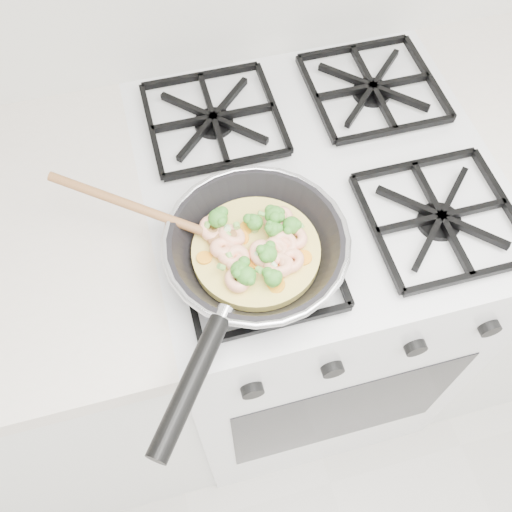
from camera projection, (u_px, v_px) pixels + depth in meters
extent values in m
cube|color=white|center=(302.00, 292.00, 1.36)|extent=(0.60, 0.60, 0.90)
cube|color=black|center=(344.00, 415.00, 1.21)|extent=(0.48, 0.00, 0.40)
cube|color=black|center=(320.00, 167.00, 0.96)|extent=(0.56, 0.56, 0.02)
torus|color=silver|center=(256.00, 241.00, 0.81)|extent=(0.27, 0.27, 0.01)
cylinder|color=black|center=(190.00, 386.00, 0.70)|extent=(0.14, 0.17, 0.03)
cylinder|color=#E9D465|center=(256.00, 252.00, 0.84)|extent=(0.19, 0.19, 0.02)
ellipsoid|color=#925E35|center=(223.00, 237.00, 0.83)|extent=(0.06, 0.05, 0.01)
cylinder|color=#925E35|center=(133.00, 206.00, 0.83)|extent=(0.22, 0.14, 0.07)
torus|color=#FFBD96|center=(231.00, 257.00, 0.81)|extent=(0.06, 0.06, 0.02)
torus|color=#FFBD96|center=(262.00, 254.00, 0.82)|extent=(0.05, 0.05, 0.02)
torus|color=#FFBD96|center=(278.00, 265.00, 0.81)|extent=(0.06, 0.06, 0.02)
torus|color=#FFBD96|center=(237.00, 259.00, 0.81)|extent=(0.06, 0.06, 0.02)
torus|color=#FFBD96|center=(277.00, 220.00, 0.84)|extent=(0.06, 0.06, 0.02)
torus|color=#FFBD96|center=(293.00, 238.00, 0.83)|extent=(0.06, 0.06, 0.02)
torus|color=#FFBD96|center=(282.00, 219.00, 0.85)|extent=(0.06, 0.06, 0.02)
torus|color=#FFBD96|center=(232.00, 236.00, 0.83)|extent=(0.06, 0.06, 0.03)
torus|color=#FFBD96|center=(212.00, 229.00, 0.84)|extent=(0.05, 0.05, 0.02)
torus|color=#FFBD96|center=(292.00, 261.00, 0.81)|extent=(0.06, 0.06, 0.02)
torus|color=#FFBD96|center=(237.00, 280.00, 0.79)|extent=(0.05, 0.05, 0.02)
torus|color=#FFBD96|center=(285.00, 244.00, 0.82)|extent=(0.06, 0.05, 0.02)
torus|color=#FFBD96|center=(224.00, 249.00, 0.82)|extent=(0.05, 0.05, 0.02)
torus|color=#FFBD96|center=(276.00, 250.00, 0.82)|extent=(0.05, 0.05, 0.02)
ellipsoid|color=#479330|center=(218.00, 218.00, 0.83)|extent=(0.04, 0.04, 0.03)
ellipsoid|color=#479330|center=(246.00, 276.00, 0.78)|extent=(0.04, 0.04, 0.03)
ellipsoid|color=#479330|center=(274.00, 215.00, 0.84)|extent=(0.04, 0.04, 0.03)
ellipsoid|color=#479330|center=(268.00, 254.00, 0.80)|extent=(0.04, 0.04, 0.03)
ellipsoid|color=#479330|center=(240.00, 270.00, 0.79)|extent=(0.03, 0.03, 0.03)
ellipsoid|color=#479330|center=(273.00, 229.00, 0.83)|extent=(0.03, 0.03, 0.02)
ellipsoid|color=#479330|center=(255.00, 223.00, 0.83)|extent=(0.03, 0.03, 0.02)
ellipsoid|color=#479330|center=(273.00, 278.00, 0.78)|extent=(0.03, 0.03, 0.03)
ellipsoid|color=#479330|center=(292.00, 225.00, 0.83)|extent=(0.03, 0.03, 0.03)
cylinder|color=#FCA01F|center=(241.00, 238.00, 0.84)|extent=(0.03, 0.03, 0.01)
cylinder|color=#FCA01F|center=(261.00, 264.00, 0.82)|extent=(0.03, 0.03, 0.00)
cylinder|color=#FCA01F|center=(220.00, 235.00, 0.84)|extent=(0.03, 0.03, 0.01)
cylinder|color=#FCA01F|center=(266.00, 260.00, 0.82)|extent=(0.03, 0.03, 0.01)
cylinder|color=#FCA01F|center=(247.00, 228.00, 0.85)|extent=(0.03, 0.03, 0.01)
cylinder|color=#FCA01F|center=(287.00, 249.00, 0.83)|extent=(0.03, 0.03, 0.01)
cylinder|color=#FCA01F|center=(204.00, 258.00, 0.82)|extent=(0.03, 0.03, 0.01)
cylinder|color=#FCA01F|center=(251.00, 259.00, 0.82)|extent=(0.03, 0.03, 0.01)
cylinder|color=#FCA01F|center=(304.00, 258.00, 0.82)|extent=(0.03, 0.03, 0.00)
cylinder|color=#FCA01F|center=(272.00, 270.00, 0.81)|extent=(0.03, 0.03, 0.01)
cylinder|color=#FCA01F|center=(254.00, 261.00, 0.82)|extent=(0.03, 0.03, 0.00)
cylinder|color=#FCA01F|center=(225.00, 246.00, 0.83)|extent=(0.03, 0.03, 0.01)
cylinder|color=#FCA01F|center=(276.00, 285.00, 0.80)|extent=(0.03, 0.03, 0.01)
cylinder|color=#75B448|center=(221.00, 267.00, 0.79)|extent=(0.01, 0.01, 0.01)
cylinder|color=#75B448|center=(261.00, 214.00, 0.83)|extent=(0.01, 0.01, 0.01)
cylinder|color=#BADA99|center=(267.00, 210.00, 0.85)|extent=(0.01, 0.01, 0.01)
cylinder|color=#BADA99|center=(227.00, 256.00, 0.81)|extent=(0.01, 0.01, 0.01)
cylinder|color=#75B448|center=(303.00, 237.00, 0.82)|extent=(0.01, 0.01, 0.01)
cylinder|color=#75B448|center=(228.00, 234.00, 0.82)|extent=(0.01, 0.01, 0.01)
cylinder|color=#BADA99|center=(256.00, 254.00, 0.81)|extent=(0.01, 0.01, 0.01)
cylinder|color=#75B448|center=(229.00, 255.00, 0.80)|extent=(0.01, 0.01, 0.01)
cylinder|color=#75B448|center=(259.00, 270.00, 0.79)|extent=(0.01, 0.01, 0.01)
cylinder|color=#BADA99|center=(267.00, 257.00, 0.80)|extent=(0.01, 0.01, 0.01)
cylinder|color=#BADA99|center=(227.00, 229.00, 0.82)|extent=(0.01, 0.01, 0.01)
cylinder|color=#75B448|center=(302.00, 226.00, 0.83)|extent=(0.01, 0.01, 0.01)
cylinder|color=#75B448|center=(207.00, 226.00, 0.83)|extent=(0.01, 0.01, 0.01)
cylinder|color=#75B448|center=(237.00, 226.00, 0.83)|extent=(0.01, 0.01, 0.01)
cylinder|color=#BADA99|center=(274.00, 265.00, 0.80)|extent=(0.01, 0.01, 0.01)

